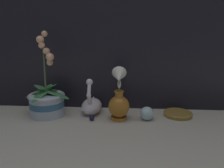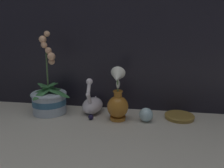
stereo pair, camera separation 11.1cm
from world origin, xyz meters
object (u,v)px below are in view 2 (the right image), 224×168
swan_figurine (93,104)px  amber_dish (179,116)px  orchid_potted_plant (49,98)px  glass_sphere (146,115)px  blue_vase (118,101)px

swan_figurine → amber_dish: size_ratio=1.36×
orchid_potted_plant → amber_dish: size_ratio=2.93×
swan_figurine → amber_dish: swan_figurine is taller
orchid_potted_plant → swan_figurine: orchid_potted_plant is taller
amber_dish → glass_sphere: bearing=-158.7°
swan_figurine → glass_sphere: swan_figurine is taller
blue_vase → amber_dish: size_ratio=1.82×
amber_dish → swan_figurine: bearing=178.6°
blue_vase → glass_sphere: (0.14, 0.01, -0.06)m
blue_vase → glass_sphere: bearing=2.7°
orchid_potted_plant → swan_figurine: bearing=10.7°
glass_sphere → amber_dish: glass_sphere is taller
orchid_potted_plant → amber_dish: orchid_potted_plant is taller
swan_figurine → amber_dish: 0.46m
orchid_potted_plant → blue_vase: bearing=-6.0°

